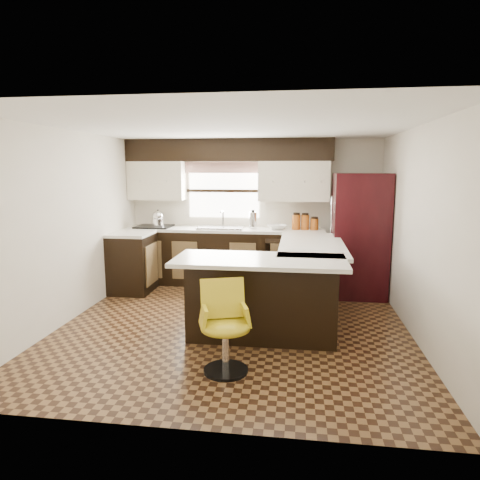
# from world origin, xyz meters

# --- Properties ---
(floor) EXTENTS (4.40, 4.40, 0.00)m
(floor) POSITION_xyz_m (0.00, 0.00, 0.00)
(floor) COLOR #49301A
(floor) RESTS_ON ground
(ceiling) EXTENTS (4.40, 4.40, 0.00)m
(ceiling) POSITION_xyz_m (0.00, 0.00, 2.40)
(ceiling) COLOR silver
(ceiling) RESTS_ON wall_back
(wall_back) EXTENTS (4.40, 0.00, 4.40)m
(wall_back) POSITION_xyz_m (0.00, 2.20, 1.20)
(wall_back) COLOR beige
(wall_back) RESTS_ON floor
(wall_front) EXTENTS (4.40, 0.00, 4.40)m
(wall_front) POSITION_xyz_m (0.00, -2.20, 1.20)
(wall_front) COLOR beige
(wall_front) RESTS_ON floor
(wall_left) EXTENTS (0.00, 4.40, 4.40)m
(wall_left) POSITION_xyz_m (-2.10, 0.00, 1.20)
(wall_left) COLOR beige
(wall_left) RESTS_ON floor
(wall_right) EXTENTS (0.00, 4.40, 4.40)m
(wall_right) POSITION_xyz_m (2.10, 0.00, 1.20)
(wall_right) COLOR beige
(wall_right) RESTS_ON floor
(base_cab_back) EXTENTS (3.30, 0.60, 0.90)m
(base_cab_back) POSITION_xyz_m (-0.45, 1.90, 0.45)
(base_cab_back) COLOR black
(base_cab_back) RESTS_ON floor
(base_cab_left) EXTENTS (0.60, 0.70, 0.90)m
(base_cab_left) POSITION_xyz_m (-1.80, 1.25, 0.45)
(base_cab_left) COLOR black
(base_cab_left) RESTS_ON floor
(counter_back) EXTENTS (3.30, 0.60, 0.04)m
(counter_back) POSITION_xyz_m (-0.45, 1.90, 0.92)
(counter_back) COLOR silver
(counter_back) RESTS_ON base_cab_back
(counter_left) EXTENTS (0.60, 0.70, 0.04)m
(counter_left) POSITION_xyz_m (-1.80, 1.25, 0.92)
(counter_left) COLOR silver
(counter_left) RESTS_ON base_cab_left
(soffit) EXTENTS (3.40, 0.35, 0.36)m
(soffit) POSITION_xyz_m (-0.40, 2.03, 2.22)
(soffit) COLOR black
(soffit) RESTS_ON wall_back
(upper_cab_left) EXTENTS (0.94, 0.35, 0.64)m
(upper_cab_left) POSITION_xyz_m (-1.62, 2.03, 1.72)
(upper_cab_left) COLOR beige
(upper_cab_left) RESTS_ON wall_back
(upper_cab_right) EXTENTS (1.14, 0.35, 0.64)m
(upper_cab_right) POSITION_xyz_m (0.68, 2.03, 1.72)
(upper_cab_right) COLOR beige
(upper_cab_right) RESTS_ON wall_back
(window_pane) EXTENTS (1.20, 0.02, 0.90)m
(window_pane) POSITION_xyz_m (-0.50, 2.18, 1.55)
(window_pane) COLOR white
(window_pane) RESTS_ON wall_back
(valance) EXTENTS (1.30, 0.06, 0.18)m
(valance) POSITION_xyz_m (-0.50, 2.14, 1.94)
(valance) COLOR #D19B93
(valance) RESTS_ON wall_back
(sink) EXTENTS (0.75, 0.45, 0.03)m
(sink) POSITION_xyz_m (-0.50, 1.88, 0.96)
(sink) COLOR #B2B2B7
(sink) RESTS_ON counter_back
(dishwasher) EXTENTS (0.58, 0.03, 0.78)m
(dishwasher) POSITION_xyz_m (0.55, 1.61, 0.43)
(dishwasher) COLOR black
(dishwasher) RESTS_ON floor
(cooktop) EXTENTS (0.58, 0.50, 0.02)m
(cooktop) POSITION_xyz_m (-1.65, 1.88, 0.96)
(cooktop) COLOR black
(cooktop) RESTS_ON counter_back
(peninsula_long) EXTENTS (0.60, 1.95, 0.90)m
(peninsula_long) POSITION_xyz_m (0.90, 0.62, 0.45)
(peninsula_long) COLOR black
(peninsula_long) RESTS_ON floor
(peninsula_return) EXTENTS (1.65, 0.60, 0.90)m
(peninsula_return) POSITION_xyz_m (0.38, -0.35, 0.45)
(peninsula_return) COLOR black
(peninsula_return) RESTS_ON floor
(counter_pen_long) EXTENTS (0.84, 1.95, 0.04)m
(counter_pen_long) POSITION_xyz_m (0.95, 0.62, 0.92)
(counter_pen_long) COLOR silver
(counter_pen_long) RESTS_ON peninsula_long
(counter_pen_return) EXTENTS (1.89, 0.84, 0.04)m
(counter_pen_return) POSITION_xyz_m (0.35, -0.44, 0.92)
(counter_pen_return) COLOR silver
(counter_pen_return) RESTS_ON peninsula_return
(refrigerator) EXTENTS (0.80, 0.76, 1.86)m
(refrigerator) POSITION_xyz_m (1.68, 1.54, 0.93)
(refrigerator) COLOR black
(refrigerator) RESTS_ON floor
(bar_chair) EXTENTS (0.59, 0.59, 0.87)m
(bar_chair) POSITION_xyz_m (0.11, -1.25, 0.44)
(bar_chair) COLOR gold
(bar_chair) RESTS_ON floor
(kettle) EXTENTS (0.20, 0.20, 0.27)m
(kettle) POSITION_xyz_m (-1.58, 1.88, 1.11)
(kettle) COLOR silver
(kettle) RESTS_ON cooktop
(percolator) EXTENTS (0.13, 0.13, 0.28)m
(percolator) POSITION_xyz_m (0.03, 1.90, 1.08)
(percolator) COLOR silver
(percolator) RESTS_ON counter_back
(mixing_bowl) EXTENTS (0.39, 0.39, 0.07)m
(mixing_bowl) POSITION_xyz_m (0.42, 1.90, 0.98)
(mixing_bowl) COLOR white
(mixing_bowl) RESTS_ON counter_back
(canister_large) EXTENTS (0.14, 0.14, 0.24)m
(canister_large) POSITION_xyz_m (0.73, 1.92, 1.07)
(canister_large) COLOR #9D4D15
(canister_large) RESTS_ON counter_back
(canister_med) EXTENTS (0.13, 0.13, 0.24)m
(canister_med) POSITION_xyz_m (0.88, 1.92, 1.06)
(canister_med) COLOR #9D4D15
(canister_med) RESTS_ON counter_back
(canister_small) EXTENTS (0.13, 0.13, 0.18)m
(canister_small) POSITION_xyz_m (1.02, 1.92, 1.04)
(canister_small) COLOR #9D4D15
(canister_small) RESTS_ON counter_back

